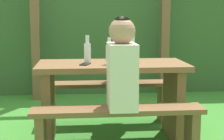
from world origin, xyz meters
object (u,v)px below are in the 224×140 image
(bottle_right, at_px, (109,54))
(cell_phone, at_px, (85,64))
(bench_near, at_px, (118,124))
(picnic_table, at_px, (112,88))
(bottle_center, at_px, (133,51))
(bench_far, at_px, (108,94))
(person_white_shirt, at_px, (122,67))
(drinking_glass, at_px, (118,58))
(bottle_left, at_px, (87,52))
(person_black_coat, at_px, (122,52))

(bottle_right, relative_size, cell_phone, 1.75)
(bench_near, bearing_deg, picnic_table, 90.00)
(bottle_right, bearing_deg, bottle_center, 22.58)
(bench_far, xyz_separation_m, cell_phone, (-0.25, -0.63, 0.43))
(person_white_shirt, bearing_deg, bottle_right, 98.11)
(cell_phone, bearing_deg, drinking_glass, 28.44)
(cell_phone, bearing_deg, bottle_left, 93.54)
(person_black_coat, distance_m, drinking_glass, 0.58)
(bench_far, distance_m, bottle_center, 0.77)
(picnic_table, height_order, bottle_center, bottle_center)
(person_black_coat, xyz_separation_m, bottle_right, (-0.19, -0.62, 0.06))
(bench_near, bearing_deg, bottle_center, 69.81)
(picnic_table, bearing_deg, person_white_shirt, -86.64)
(picnic_table, height_order, bottle_right, bottle_right)
(picnic_table, height_order, bottle_left, bottle_left)
(bottle_right, bearing_deg, picnic_table, 69.69)
(drinking_glass, relative_size, bottle_left, 0.37)
(drinking_glass, xyz_separation_m, bottle_left, (-0.28, 0.03, 0.06))
(bench_near, bearing_deg, bench_far, 90.00)
(person_white_shirt, xyz_separation_m, bottle_right, (-0.06, 0.44, 0.06))
(bench_far, xyz_separation_m, person_white_shirt, (0.03, -1.07, 0.47))
(picnic_table, bearing_deg, bottle_right, -110.31)
(drinking_glass, height_order, cell_phone, drinking_glass)
(bench_near, xyz_separation_m, bench_far, (0.00, 1.07, 0.00))
(picnic_table, height_order, person_black_coat, person_black_coat)
(bottle_left, bearing_deg, cell_phone, -103.83)
(bottle_left, relative_size, cell_phone, 1.87)
(bench_near, bearing_deg, person_white_shirt, 6.05)
(person_white_shirt, distance_m, person_black_coat, 1.07)
(bottle_center, distance_m, cell_phone, 0.48)
(bottle_left, distance_m, bottle_center, 0.43)
(bench_far, relative_size, cell_phone, 10.00)
(picnic_table, relative_size, bottle_center, 5.38)
(person_white_shirt, distance_m, bottle_left, 0.60)
(picnic_table, distance_m, bench_far, 0.56)
(picnic_table, bearing_deg, bench_near, -90.00)
(bottle_center, xyz_separation_m, cell_phone, (-0.45, -0.10, -0.10))
(person_black_coat, height_order, bottle_center, person_black_coat)
(picnic_table, relative_size, person_white_shirt, 1.95)
(person_white_shirt, xyz_separation_m, bottle_center, (0.17, 0.54, 0.06))
(bench_near, height_order, person_black_coat, person_black_coat)
(picnic_table, xyz_separation_m, person_black_coat, (0.16, 0.53, 0.29))
(bench_far, xyz_separation_m, bottle_left, (-0.23, -0.54, 0.53))
(person_black_coat, relative_size, cell_phone, 5.14)
(bench_far, relative_size, person_white_shirt, 1.95)
(drinking_glass, relative_size, bottle_right, 0.40)
(drinking_glass, bearing_deg, person_black_coat, 79.03)
(person_white_shirt, distance_m, drinking_glass, 0.50)
(bench_near, relative_size, bottle_center, 5.38)
(cell_phone, bearing_deg, bench_near, -42.76)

